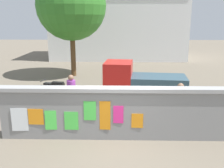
# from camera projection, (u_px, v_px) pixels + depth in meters

# --- Properties ---
(ground) EXTENTS (60.00, 60.00, 0.00)m
(ground) POSITION_uv_depth(u_px,v_px,m) (117.00, 80.00, 16.00)
(ground) COLOR #6B6051
(poster_wall) EXTENTS (7.48, 0.42, 1.68)m
(poster_wall) POSITION_uv_depth(u_px,v_px,m) (116.00, 113.00, 8.04)
(poster_wall) COLOR gray
(poster_wall) RESTS_ON ground
(auto_rickshaw_truck) EXTENTS (3.74, 1.87, 1.85)m
(auto_rickshaw_truck) POSITION_uv_depth(u_px,v_px,m) (140.00, 83.00, 11.53)
(auto_rickshaw_truck) COLOR black
(auto_rickshaw_truck) RESTS_ON ground
(motorcycle) EXTENTS (1.88, 0.64, 0.87)m
(motorcycle) POSITION_uv_depth(u_px,v_px,m) (55.00, 89.00, 12.25)
(motorcycle) COLOR black
(motorcycle) RESTS_ON ground
(bicycle_near) EXTENTS (1.71, 0.44, 0.95)m
(bicycle_near) POSITION_uv_depth(u_px,v_px,m) (37.00, 107.00, 10.09)
(bicycle_near) COLOR black
(bicycle_near) RESTS_ON ground
(person_walking) EXTENTS (0.39, 0.39, 1.62)m
(person_walking) POSITION_uv_depth(u_px,v_px,m) (180.00, 101.00, 8.77)
(person_walking) COLOR #BF6626
(person_walking) RESTS_ON ground
(person_bystander) EXTENTS (0.42, 0.42, 1.62)m
(person_bystander) POSITION_uv_depth(u_px,v_px,m) (71.00, 91.00, 10.04)
(person_bystander) COLOR #338CBF
(person_bystander) RESTS_ON ground
(tree_roadside) EXTENTS (4.39, 4.39, 6.69)m
(tree_roadside) POSITION_uv_depth(u_px,v_px,m) (71.00, 6.00, 16.04)
(tree_roadside) COLOR brown
(tree_roadside) RESTS_ON ground
(building_background) EXTENTS (12.42, 6.59, 6.43)m
(building_background) POSITION_uv_depth(u_px,v_px,m) (118.00, 23.00, 24.62)
(building_background) COLOR silver
(building_background) RESTS_ON ground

